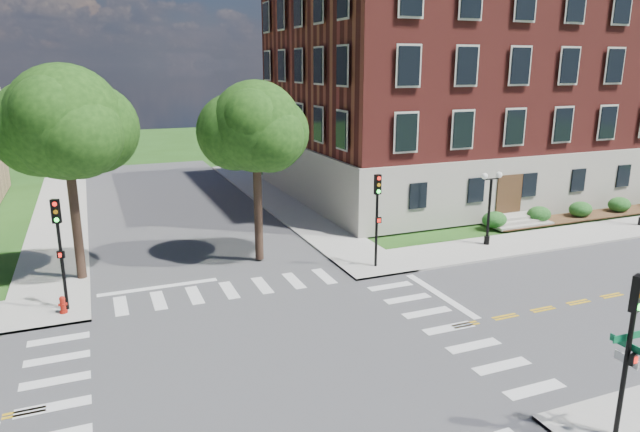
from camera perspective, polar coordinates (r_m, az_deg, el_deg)
name	(u,v)px	position (r m, az deg, el deg)	size (l,w,h in m)	color
ground	(277,363)	(20.82, -4.35, -14.42)	(160.00, 160.00, 0.00)	#234A14
road_ew	(277,363)	(20.82, -4.35, -14.41)	(90.00, 12.00, 0.01)	#3D3D3F
road_ns	(277,363)	(20.82, -4.35, -14.41)	(12.00, 90.00, 0.01)	#3D3D3F
sidewalk_ne	(420,216)	(40.06, 9.96, 0.01)	(34.00, 34.00, 0.12)	#9E9B93
crosswalk_east	(449,328)	(23.73, 12.75, -10.91)	(2.20, 10.20, 0.02)	silver
stop_bar_east	(440,295)	(26.82, 11.94, -7.77)	(0.40, 5.50, 0.00)	silver
main_building	(472,88)	(49.15, 14.99, 12.24)	(30.60, 22.40, 16.50)	#ACA698
shrub_row	(599,216)	(44.11, 26.12, -0.02)	(18.00, 2.00, 1.30)	#184617
tree_c	(65,123)	(28.74, -24.16, 8.50)	(5.29, 5.29, 10.18)	#2E1E17
tree_d	(256,127)	(29.30, -6.44, 8.81)	(4.64, 4.64, 9.37)	#2E1E17
traffic_signal_se	(631,337)	(17.52, 28.64, -10.58)	(0.38, 0.45, 4.80)	black
traffic_signal_ne	(377,209)	(28.79, 5.74, 0.75)	(0.33, 0.36, 4.80)	black
traffic_signal_nw	(59,240)	(25.82, -24.62, -2.23)	(0.38, 0.46, 4.80)	black
twin_lamp_west	(490,204)	(33.82, 16.60, 1.16)	(1.36, 0.36, 4.23)	black
street_sign_pole	(625,364)	(18.03, 28.17, -12.89)	(1.10, 1.10, 3.10)	gray
fire_hydrant	(63,305)	(26.37, -24.32, -8.13)	(0.35, 0.35, 0.75)	#A0170C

